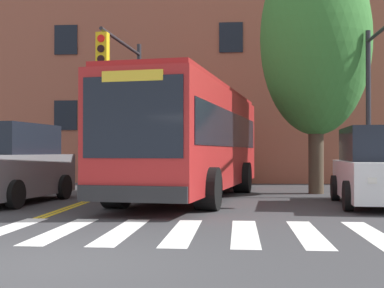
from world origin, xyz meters
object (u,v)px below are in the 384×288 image
Objects in this scene: car_grey_near_lane at (11,165)px; car_white_far_lane at (379,169)px; car_tan_behind_bus at (226,166)px; traffic_light_near_corner at (380,78)px; traffic_light_overhead at (125,84)px; city_bus at (193,138)px; street_tree_curbside_large at (316,40)px.

car_white_far_lane is (10.37, -0.12, -0.06)m from car_grey_near_lane.
car_grey_near_lane reaches higher than car_tan_behind_bus.
car_white_far_lane is 1.23× the size of car_tan_behind_bus.
car_white_far_lane is 3.02m from traffic_light_near_corner.
traffic_light_near_corner is at bearing -11.22° from traffic_light_overhead.
car_tan_behind_bus is 8.77m from traffic_light_overhead.
car_white_far_lane is 11.34m from car_tan_behind_bus.
traffic_light_near_corner is (4.64, -9.13, 2.89)m from car_tan_behind_bus.
traffic_light_near_corner is (10.77, 1.26, 2.59)m from car_grey_near_lane.
car_grey_near_lane is (-5.12, -2.06, -0.82)m from city_bus.
traffic_light_overhead reaches higher than city_bus.
car_white_far_lane is at bearing -22.51° from city_bus.
traffic_light_overhead is 0.62× the size of street_tree_curbside_large.
car_grey_near_lane is at bearing -158.12° from city_bus.
traffic_light_overhead reaches higher than car_white_far_lane.
car_tan_behind_bus is at bearing 111.98° from car_white_far_lane.
car_grey_near_lane is 1.23× the size of car_tan_behind_bus.
traffic_light_near_corner is (5.65, -0.79, 1.77)m from city_bus.
city_bus is 3.09m from traffic_light_overhead.
traffic_light_overhead is (2.77, 2.85, 2.67)m from car_grey_near_lane.
car_white_far_lane is 6.18m from street_tree_curbside_large.
traffic_light_overhead is (-3.35, -7.54, 2.98)m from car_tan_behind_bus.
car_tan_behind_bus is 0.74× the size of traffic_light_near_corner.
traffic_light_near_corner is 3.62m from street_tree_curbside_large.
street_tree_curbside_large reaches higher than car_white_far_lane.
street_tree_curbside_large reaches higher than car_grey_near_lane.
city_bus is 8.47m from car_tan_behind_bus.
city_bus is at bearing 172.02° from traffic_light_near_corner.
car_grey_near_lane is at bearing -173.31° from traffic_light_near_corner.
traffic_light_near_corner reaches higher than car_white_far_lane.
car_white_far_lane is at bearing -106.30° from traffic_light_near_corner.
traffic_light_overhead is 6.89m from street_tree_curbside_large.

